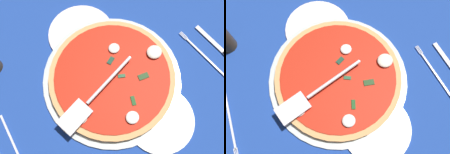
% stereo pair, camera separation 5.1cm
% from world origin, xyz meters
% --- Properties ---
extents(ground_plane, '(1.08, 1.08, 0.01)m').
position_xyz_m(ground_plane, '(0.00, 0.00, -0.00)').
color(ground_plane, '#1C3D95').
extents(checker_pattern, '(1.08, 1.08, 0.00)m').
position_xyz_m(checker_pattern, '(-0.00, -0.00, 0.00)').
color(checker_pattern, silver).
rests_on(checker_pattern, ground_plane).
extents(pizza_pan, '(0.43, 0.43, 0.01)m').
position_xyz_m(pizza_pan, '(-0.02, -0.02, 0.01)').
color(pizza_pan, silver).
rests_on(pizza_pan, ground_plane).
extents(dinner_plate_left, '(0.20, 0.20, 0.01)m').
position_xyz_m(dinner_plate_left, '(-0.21, -0.05, 0.01)').
color(dinner_plate_left, white).
rests_on(dinner_plate_left, ground_plane).
extents(dinner_plate_right, '(0.22, 0.22, 0.01)m').
position_xyz_m(dinner_plate_right, '(0.17, -0.03, 0.01)').
color(dinner_plate_right, white).
rests_on(dinner_plate_right, ground_plane).
extents(pizza, '(0.39, 0.39, 0.03)m').
position_xyz_m(pizza, '(-0.02, -0.02, 0.02)').
color(pizza, tan).
rests_on(pizza, pizza_pan).
extents(pizza_server, '(0.09, 0.28, 0.01)m').
position_xyz_m(pizza_server, '(-0.04, 0.07, 0.05)').
color(pizza_server, silver).
rests_on(pizza_server, pizza).
extents(place_setting_near, '(0.22, 0.14, 0.01)m').
position_xyz_m(place_setting_near, '(-0.15, -0.33, 0.00)').
color(place_setting_near, white).
rests_on(place_setting_near, ground_plane).
extents(place_setting_far, '(0.22, 0.14, 0.01)m').
position_xyz_m(place_setting_far, '(0.01, 0.35, 0.00)').
color(place_setting_far, white).
rests_on(place_setting_far, ground_plane).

